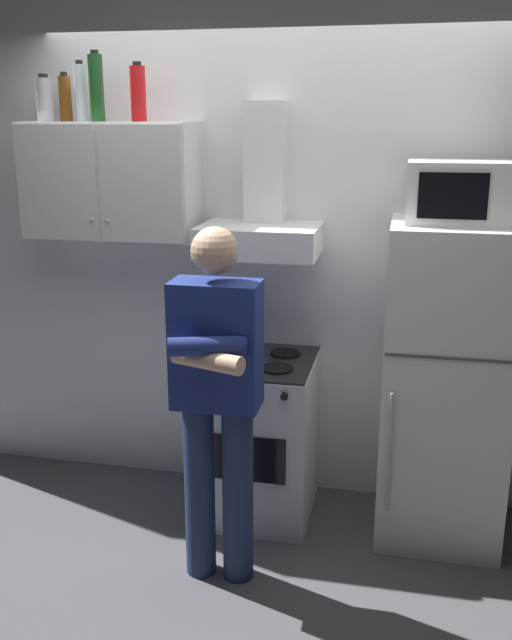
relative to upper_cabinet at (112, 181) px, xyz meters
The scene contains 13 objects.
ground_plane 1.98m from the upper_cabinet, 23.77° to the right, with size 7.00×7.00×0.00m, color #4C4C51.
back_wall_tiled 0.97m from the upper_cabinet, 14.86° to the left, with size 4.80×0.10×2.70m, color white.
upper_cabinet is the anchor object (origin of this frame).
stove_oven 1.55m from the upper_cabinet, ahead, with size 0.60×0.62×0.87m.
range_hood 0.81m from the upper_cabinet, ahead, with size 0.60×0.44×0.75m.
refrigerator 2.00m from the upper_cabinet, ahead, with size 0.60×0.62×1.60m.
microwave 1.75m from the upper_cabinet, ahead, with size 0.48×0.37×0.28m.
person_standing 1.35m from the upper_cabinet, 44.26° to the right, with size 0.38×0.33×1.64m.
bottle_beer_brown 0.48m from the upper_cabinet, behind, with size 0.06×0.06×0.24m.
bottle_soda_red 0.47m from the upper_cabinet, ahead, with size 0.08×0.08×0.28m.
bottle_vodka_clear 0.47m from the upper_cabinet, behind, with size 0.06×0.06×0.30m.
bottle_wine_green 0.47m from the upper_cabinet, 149.59° to the right, with size 0.07×0.07×0.34m.
bottle_canister_steel 0.53m from the upper_cabinet, behind, with size 0.09×0.09×0.23m.
Camera 1 is at (0.67, -3.14, 2.07)m, focal length 39.80 mm.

